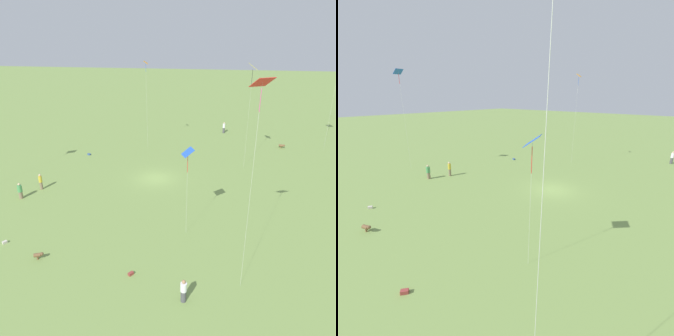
{
  "view_description": "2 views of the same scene",
  "coord_description": "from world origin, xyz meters",
  "views": [
    {
      "loc": [
        34.14,
        6.79,
        15.87
      ],
      "look_at": [
        8.51,
        2.76,
        5.02
      ],
      "focal_mm": 35.0,
      "sensor_mm": 36.0,
      "label": 1
    },
    {
      "loc": [
        19.5,
        10.97,
        9.36
      ],
      "look_at": [
        5.54,
        -1.64,
        3.37
      ],
      "focal_mm": 24.0,
      "sensor_mm": 36.0,
      "label": 2
    }
  ],
  "objects": [
    {
      "name": "picnic_bag_1",
      "position": [
        14.37,
        -9.7,
        0.11
      ],
      "size": [
        0.42,
        0.37,
        0.22
      ],
      "rotation": [
        0.0,
        0.0,
        2.6
      ],
      "color": "beige",
      "rests_on": "ground_plane"
    },
    {
      "name": "kite_0",
      "position": [
        6.52,
        -18.27,
        11.8
      ],
      "size": [
        1.08,
        0.94,
        12.53
      ],
      "rotation": [
        0.0,
        0.0,
        5.59
      ],
      "color": "blue",
      "rests_on": "ground_plane"
    },
    {
      "name": "kite_6",
      "position": [
        10.53,
        4.63,
        7.07
      ],
      "size": [
        1.2,
        1.12,
        7.58
      ],
      "rotation": [
        0.0,
        0.0,
        5.93
      ],
      "color": "blue",
      "rests_on": "ground_plane"
    },
    {
      "name": "picnic_bag_0",
      "position": [
        16.38,
        1.35,
        0.1
      ],
      "size": [
        0.44,
        0.41,
        0.2
      ],
      "rotation": [
        0.0,
        0.0,
        2.5
      ],
      "color": "#933833",
      "rests_on": "ground_plane"
    },
    {
      "name": "picnic_bag_2",
      "position": [
        -6.28,
        -10.66,
        0.1
      ],
      "size": [
        0.38,
        0.47,
        0.2
      ],
      "rotation": [
        0.0,
        0.0,
        1.27
      ],
      "color": "#33518C",
      "rests_on": "ground_plane"
    },
    {
      "name": "person_1",
      "position": [
        4.69,
        -11.75,
        0.89
      ],
      "size": [
        0.37,
        0.37,
        1.78
      ],
      "rotation": [
        0.0,
        0.0,
        0.01
      ],
      "color": "#847056",
      "rests_on": "ground_plane"
    },
    {
      "name": "kite_3",
      "position": [
        -10.71,
        -3.28,
        11.18
      ],
      "size": [
        0.7,
        0.6,
        12.23
      ],
      "rotation": [
        0.0,
        0.0,
        2.44
      ],
      "color": "orange",
      "rests_on": "ground_plane"
    },
    {
      "name": "dog_1",
      "position": [
        15.78,
        -5.93,
        0.38
      ],
      "size": [
        0.49,
        0.72,
        0.57
      ],
      "rotation": [
        0.0,
        0.0,
        0.39
      ],
      "color": "brown",
      "rests_on": "ground_plane"
    },
    {
      "name": "person_4",
      "position": [
        -19.97,
        7.79,
        0.91
      ],
      "size": [
        0.51,
        0.51,
        1.83
      ],
      "rotation": [
        0.0,
        0.0,
        4.44
      ],
      "color": "#4C4C51",
      "rests_on": "ground_plane"
    },
    {
      "name": "ground_plane",
      "position": [
        0.0,
        0.0,
        0.0
      ],
      "size": [
        240.0,
        240.0,
        0.0
      ],
      "primitive_type": "plane",
      "color": "#7A994C"
    },
    {
      "name": "person_2",
      "position": [
        7.0,
        -12.75,
        0.83
      ],
      "size": [
        0.51,
        0.51,
        1.71
      ],
      "rotation": [
        0.0,
        0.0,
        4.84
      ],
      "color": "#847056",
      "rests_on": "ground_plane"
    }
  ]
}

